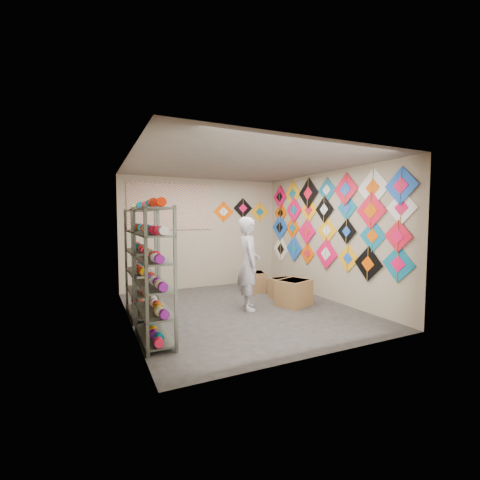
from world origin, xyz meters
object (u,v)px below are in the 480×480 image
shelf_rack_back (140,262)px  carton_a (294,293)px  shopkeeper (249,263)px  carton_b (283,288)px  carton_c (254,282)px  shelf_rack_front (154,274)px

shelf_rack_back → carton_a: (2.84, -0.61, -0.70)m
shopkeeper → carton_b: 1.33m
carton_b → carton_c: size_ratio=0.98×
shopkeeper → carton_c: (0.78, 1.24, -0.65)m
shopkeeper → carton_c: shopkeeper is taller
carton_c → shelf_rack_back: bearing=-146.5°
carton_a → carton_c: 1.41m
carton_a → carton_c: carton_a is taller
shelf_rack_front → carton_a: shelf_rack_front is taller
shelf_rack_front → shopkeeper: bearing=23.7°
carton_b → shopkeeper: bearing=-159.1°
shelf_rack_front → shelf_rack_back: (0.00, 1.30, 0.00)m
carton_b → carton_a: bearing=-104.7°
shelf_rack_front → carton_a: (2.84, 0.69, -0.70)m
carton_a → shelf_rack_back: bearing=148.5°
shelf_rack_front → carton_a: bearing=13.6°
shelf_rack_front → carton_c: shelf_rack_front is taller
shelf_rack_front → shopkeeper: (1.92, 0.84, -0.07)m
shopkeeper → shelf_rack_back: bearing=93.8°
carton_b → shelf_rack_front: bearing=-158.7°
shelf_rack_front → carton_b: 3.33m
carton_a → carton_c: bearing=76.6°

